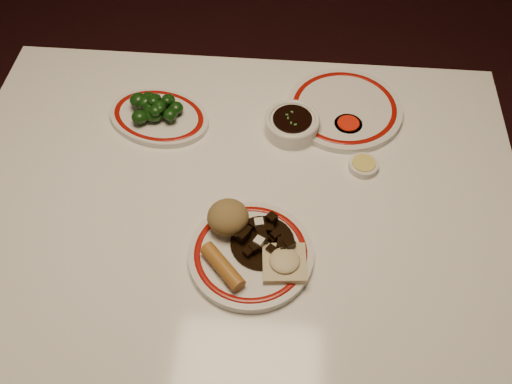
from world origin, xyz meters
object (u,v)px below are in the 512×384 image
object	(u,v)px
fried_wonton	(285,262)
broccoli_plate	(159,117)
soy_bowl	(292,125)
rice_mound	(228,217)
broccoli_pile	(153,108)
stirfry_heap	(264,240)
spring_roll	(223,267)
dining_table	(235,224)
main_plate	(251,254)

from	to	relation	value
fried_wonton	broccoli_plate	distance (m)	0.48
soy_bowl	rice_mound	bearing A→B (deg)	-111.50
broccoli_pile	stirfry_heap	bearing A→B (deg)	-49.71
rice_mound	spring_roll	bearing A→B (deg)	-89.39
spring_roll	stirfry_heap	world-z (taller)	same
broccoli_plate	soy_bowl	size ratio (longest dim) A/B	2.31
dining_table	main_plate	bearing A→B (deg)	-70.54
dining_table	fried_wonton	size ratio (longest dim) A/B	13.58
dining_table	spring_roll	size ratio (longest dim) A/B	11.37
fried_wonton	soy_bowl	bearing A→B (deg)	90.35
dining_table	stirfry_heap	distance (m)	0.18
soy_bowl	broccoli_pile	bearing A→B (deg)	178.18
dining_table	broccoli_plate	bearing A→B (deg)	132.47
fried_wonton	spring_roll	bearing A→B (deg)	-169.22
main_plate	rice_mound	bearing A→B (deg)	130.57
broccoli_plate	broccoli_pile	xyz separation A→B (m)	(-0.01, -0.00, 0.03)
broccoli_plate	stirfry_heap	bearing A→B (deg)	-50.73
broccoli_pile	soy_bowl	xyz separation A→B (m)	(0.32, -0.01, -0.02)
main_plate	spring_roll	distance (m)	0.07
broccoli_plate	broccoli_pile	bearing A→B (deg)	-171.23
broccoli_pile	rice_mound	bearing A→B (deg)	-55.13
broccoli_plate	soy_bowl	distance (m)	0.31
dining_table	stirfry_heap	xyz separation A→B (m)	(0.07, -0.11, 0.12)
fried_wonton	broccoli_pile	world-z (taller)	broccoli_pile
stirfry_heap	broccoli_pile	bearing A→B (deg)	130.29
spring_roll	stirfry_heap	bearing A→B (deg)	0.71
fried_wonton	stirfry_heap	distance (m)	0.06
main_plate	rice_mound	xyz separation A→B (m)	(-0.05, 0.06, 0.04)
rice_mound	broccoli_pile	size ratio (longest dim) A/B	0.65
stirfry_heap	rice_mound	bearing A→B (deg)	155.26
dining_table	fried_wonton	distance (m)	0.23
spring_roll	soy_bowl	world-z (taller)	spring_roll
dining_table	broccoli_plate	size ratio (longest dim) A/B	4.30
broccoli_plate	broccoli_pile	world-z (taller)	broccoli_pile
stirfry_heap	broccoli_plate	size ratio (longest dim) A/B	0.45
broccoli_plate	broccoli_pile	distance (m)	0.03
spring_roll	broccoli_plate	world-z (taller)	spring_roll
spring_roll	broccoli_plate	xyz separation A→B (m)	(-0.20, 0.39, -0.02)
main_plate	broccoli_plate	distance (m)	0.43
rice_mound	stirfry_heap	size ratio (longest dim) A/B	0.64
stirfry_heap	broccoli_plate	distance (m)	0.42
soy_bowl	main_plate	bearing A→B (deg)	-100.47
dining_table	broccoli_pile	size ratio (longest dim) A/B	9.60
rice_mound	soy_bowl	distance (m)	0.31
dining_table	fried_wonton	world-z (taller)	fried_wonton
dining_table	main_plate	size ratio (longest dim) A/B	4.14
stirfry_heap	broccoli_pile	distance (m)	0.43
fried_wonton	broccoli_pile	distance (m)	0.49
soy_bowl	fried_wonton	bearing A→B (deg)	-89.65
fried_wonton	broccoli_pile	xyz separation A→B (m)	(-0.32, 0.37, 0.01)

